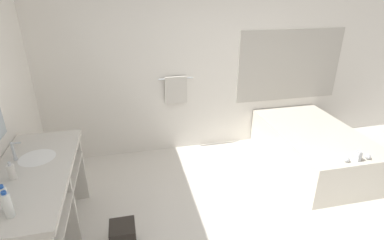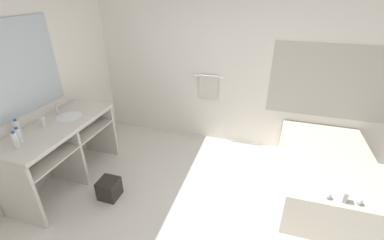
{
  "view_description": "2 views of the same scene",
  "coord_description": "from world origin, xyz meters",
  "px_view_note": "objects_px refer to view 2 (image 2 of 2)",
  "views": [
    {
      "loc": [
        -0.99,
        -1.95,
        2.36
      ],
      "look_at": [
        -0.29,
        1.15,
        0.94
      ],
      "focal_mm": 28.0,
      "sensor_mm": 36.0,
      "label": 1
    },
    {
      "loc": [
        0.6,
        -1.77,
        2.45
      ],
      "look_at": [
        -0.27,
        1.12,
        0.88
      ],
      "focal_mm": 24.0,
      "sensor_mm": 36.0,
      "label": 2
    }
  ],
  "objects_px": {
    "water_bottle_2": "(16,140)",
    "waste_bin": "(109,188)",
    "soap_dispenser": "(43,121)",
    "water_bottle_3": "(17,127)",
    "water_bottle_1": "(19,136)",
    "bathtub": "(325,172)"
  },
  "relations": [
    {
      "from": "soap_dispenser",
      "to": "waste_bin",
      "type": "xyz_separation_m",
      "value": [
        0.81,
        -0.03,
        -0.85
      ]
    },
    {
      "from": "soap_dispenser",
      "to": "waste_bin",
      "type": "bearing_deg",
      "value": -2.16
    },
    {
      "from": "waste_bin",
      "to": "soap_dispenser",
      "type": "bearing_deg",
      "value": 177.84
    },
    {
      "from": "water_bottle_2",
      "to": "waste_bin",
      "type": "relative_size",
      "value": 0.79
    },
    {
      "from": "bathtub",
      "to": "water_bottle_2",
      "type": "distance_m",
      "value": 3.7
    },
    {
      "from": "bathtub",
      "to": "soap_dispenser",
      "type": "distance_m",
      "value": 3.66
    },
    {
      "from": "water_bottle_1",
      "to": "water_bottle_2",
      "type": "bearing_deg",
      "value": -61.39
    },
    {
      "from": "water_bottle_1",
      "to": "soap_dispenser",
      "type": "height_order",
      "value": "water_bottle_1"
    },
    {
      "from": "bathtub",
      "to": "waste_bin",
      "type": "bearing_deg",
      "value": -160.46
    },
    {
      "from": "bathtub",
      "to": "water_bottle_2",
      "type": "xyz_separation_m",
      "value": [
        -3.35,
        -1.4,
        0.71
      ]
    },
    {
      "from": "bathtub",
      "to": "waste_bin",
      "type": "relative_size",
      "value": 6.82
    },
    {
      "from": "water_bottle_2",
      "to": "soap_dispenser",
      "type": "distance_m",
      "value": 0.5
    },
    {
      "from": "soap_dispenser",
      "to": "water_bottle_3",
      "type": "bearing_deg",
      "value": -115.17
    },
    {
      "from": "water_bottle_1",
      "to": "water_bottle_2",
      "type": "distance_m",
      "value": 0.09
    },
    {
      "from": "water_bottle_1",
      "to": "water_bottle_3",
      "type": "height_order",
      "value": "water_bottle_1"
    },
    {
      "from": "bathtub",
      "to": "water_bottle_2",
      "type": "bearing_deg",
      "value": -157.4
    },
    {
      "from": "water_bottle_1",
      "to": "waste_bin",
      "type": "bearing_deg",
      "value": 27.17
    },
    {
      "from": "water_bottle_1",
      "to": "water_bottle_3",
      "type": "distance_m",
      "value": 0.25
    },
    {
      "from": "water_bottle_3",
      "to": "soap_dispenser",
      "type": "bearing_deg",
      "value": 64.83
    },
    {
      "from": "bathtub",
      "to": "water_bottle_1",
      "type": "xyz_separation_m",
      "value": [
        -3.39,
        -1.32,
        0.71
      ]
    },
    {
      "from": "water_bottle_1",
      "to": "soap_dispenser",
      "type": "distance_m",
      "value": 0.42
    },
    {
      "from": "water_bottle_2",
      "to": "soap_dispenser",
      "type": "height_order",
      "value": "water_bottle_2"
    }
  ]
}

